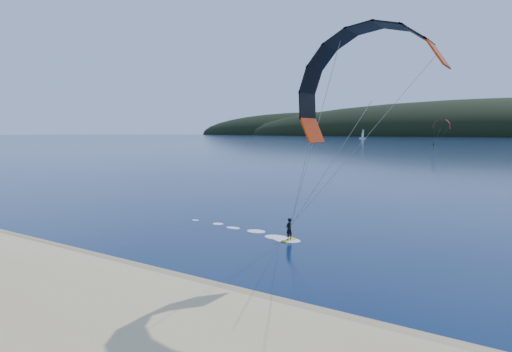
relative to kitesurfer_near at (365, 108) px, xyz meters
The scene contains 5 objects.
ground 17.34m from the kitesurfer_near, 136.18° to the right, with size 1800.00×1800.00×0.00m, color #07153A.
wet_sand 15.05m from the kitesurfer_near, 151.45° to the right, with size 220.00×2.50×0.10m.
kitesurfer_near is the anchor object (origin of this frame).
kitesurfer_far 199.65m from the kitesurfer_near, 99.46° to the left, with size 8.79×7.35×11.70m.
sailboat 421.79m from the kitesurfer_near, 109.75° to the left, with size 7.36×4.80×10.26m.
Camera 1 is at (18.33, -10.71, 7.57)m, focal length 30.53 mm.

